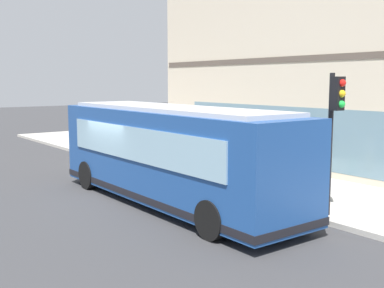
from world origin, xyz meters
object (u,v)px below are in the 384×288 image
pedestrian_by_light_pole (297,161)px  pedestrian_walking_along_curb (310,156)px  pedestrian_near_building_entrance (125,137)px  pedestrian_near_hydrant (135,136)px  traffic_light_near_corner (335,117)px  city_bus_nearside (171,155)px  fire_hydrant (195,162)px

pedestrian_by_light_pole → pedestrian_walking_along_curb: pedestrian_walking_along_curb is taller
pedestrian_near_building_entrance → pedestrian_walking_along_curb: bearing=-73.5°
pedestrian_near_building_entrance → pedestrian_near_hydrant: bearing=31.4°
traffic_light_near_corner → pedestrian_walking_along_curb: 4.67m
traffic_light_near_corner → pedestrian_near_building_entrance: bearing=88.4°
city_bus_nearside → fire_hydrant: size_ratio=13.59×
city_bus_nearside → pedestrian_walking_along_curb: (5.46, -1.01, -0.41)m
city_bus_nearside → pedestrian_by_light_pole: size_ratio=6.34×
fire_hydrant → pedestrian_by_light_pole: bearing=-77.9°
city_bus_nearside → pedestrian_by_light_pole: bearing=-14.3°
city_bus_nearside → pedestrian_near_hydrant: city_bus_nearside is taller
city_bus_nearside → traffic_light_near_corner: (2.49, -4.17, 1.32)m
fire_hydrant → pedestrian_near_building_entrance: size_ratio=0.41×
city_bus_nearside → pedestrian_by_light_pole: 4.73m
pedestrian_near_hydrant → pedestrian_walking_along_curb: 9.63m
traffic_light_near_corner → pedestrian_near_hydrant: (1.19, 12.62, -1.75)m
pedestrian_walking_along_curb → city_bus_nearside: bearing=169.5°
city_bus_nearside → pedestrian_walking_along_curb: 5.57m
city_bus_nearside → pedestrian_near_building_entrance: bearing=70.4°
traffic_light_near_corner → pedestrian_near_hydrant: bearing=84.6°
city_bus_nearside → pedestrian_near_hydrant: 9.23m
traffic_light_near_corner → fire_hydrant: (1.09, 7.60, -2.36)m
city_bus_nearside → pedestrian_walking_along_curb: city_bus_nearside is taller
pedestrian_by_light_pole → pedestrian_near_building_entrance: 9.25m
pedestrian_near_building_entrance → pedestrian_near_hydrant: size_ratio=1.08×
fire_hydrant → pedestrian_near_hydrant: 5.06m
traffic_light_near_corner → pedestrian_near_hydrant: 12.80m
pedestrian_near_building_entrance → traffic_light_near_corner: bearing=-91.6°
pedestrian_by_light_pole → pedestrian_near_building_entrance: size_ratio=0.87×
traffic_light_near_corner → fire_hydrant: bearing=81.9°
traffic_light_near_corner → pedestrian_by_light_pole: 4.08m
pedestrian_near_hydrant → pedestrian_walking_along_curb: pedestrian_walking_along_curb is taller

